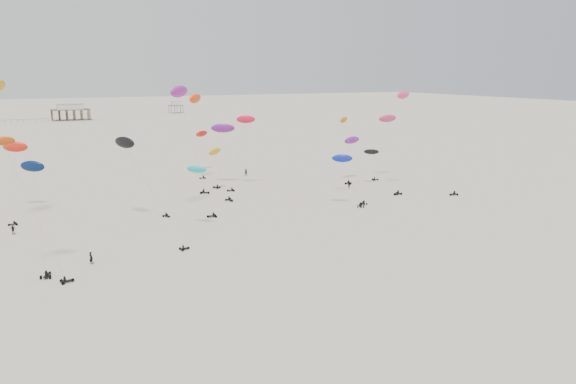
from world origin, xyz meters
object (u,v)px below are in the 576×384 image
pavilion_small (176,108)px  spectator_0 (91,264)px  rig_9 (15,155)px  pavilion_main (70,113)px  rig_0 (218,163)px  rig_4 (129,151)px

pavilion_small → spectator_0: size_ratio=4.15×
rig_9 → spectator_0: (8.38, -40.01, -11.41)m
pavilion_main → spectator_0: 265.89m
rig_0 → spectator_0: 50.75m
rig_4 → rig_9: size_ratio=0.93×
pavilion_small → rig_0: rig_0 is taller
pavilion_small → rig_9: rig_9 is taller
spectator_0 → pavilion_main: bearing=-39.1°
pavilion_main → rig_9: 227.16m
rig_4 → spectator_0: rig_4 is taller
pavilion_main → spectator_0: bearing=-95.0°
rig_0 → rig_4: 27.29m
pavilion_main → pavilion_small: pavilion_main is taller
pavilion_small → rig_0: (-60.37, -256.95, 3.65)m
rig_0 → rig_9: bearing=-17.9°
rig_0 → rig_4: size_ratio=0.91×
rig_9 → rig_4: bearing=-141.0°
pavilion_main → rig_9: size_ratio=1.21×
rig_4 → rig_9: rig_4 is taller
pavilion_small → spectator_0: pavilion_small is taller
pavilion_main → pavilion_small: bearing=23.2°
pavilion_small → rig_9: 274.50m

